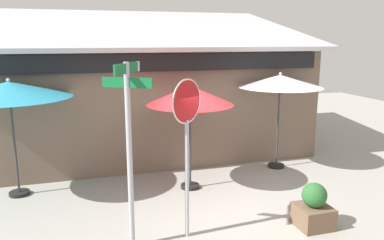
# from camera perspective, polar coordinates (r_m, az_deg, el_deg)

# --- Properties ---
(ground_plane) EXTENTS (28.00, 28.00, 0.10)m
(ground_plane) POSITION_cam_1_polar(r_m,az_deg,el_deg) (8.35, 3.35, -12.77)
(ground_plane) COLOR #9E9B93
(cafe_building) EXTENTS (9.46, 5.93, 4.49)m
(cafe_building) POSITION_cam_1_polar(r_m,az_deg,el_deg) (12.37, -6.43, 3.90)
(cafe_building) COLOR #705B4C
(cafe_building) RESTS_ON ground
(street_sign_post) EXTENTS (0.73, 0.78, 3.11)m
(street_sign_post) POSITION_cam_1_polar(r_m,az_deg,el_deg) (6.17, -9.45, -2.75)
(street_sign_post) COLOR #A8AAB2
(street_sign_post) RESTS_ON ground
(stop_sign) EXTENTS (0.61, 0.46, 2.82)m
(stop_sign) POSITION_cam_1_polar(r_m,az_deg,el_deg) (6.39, -0.78, -1.45)
(stop_sign) COLOR #A8AAB2
(stop_sign) RESTS_ON ground
(patio_umbrella_teal_left) EXTENTS (2.62, 2.62, 2.64)m
(patio_umbrella_teal_left) POSITION_cam_1_polar(r_m,az_deg,el_deg) (9.01, -25.80, 4.02)
(patio_umbrella_teal_left) COLOR black
(patio_umbrella_teal_left) RESTS_ON ground
(patio_umbrella_crimson_center) EXTENTS (1.98, 1.98, 2.50)m
(patio_umbrella_crimson_center) POSITION_cam_1_polar(r_m,az_deg,el_deg) (8.56, -0.30, 3.60)
(patio_umbrella_crimson_center) COLOR black
(patio_umbrella_crimson_center) RESTS_ON ground
(patio_umbrella_ivory_right) EXTENTS (2.23, 2.23, 2.61)m
(patio_umbrella_ivory_right) POSITION_cam_1_polar(r_m,az_deg,el_deg) (10.28, 13.10, 5.58)
(patio_umbrella_ivory_right) COLOR black
(patio_umbrella_ivory_right) RESTS_ON ground
(sidewalk_planter) EXTENTS (0.62, 0.62, 0.86)m
(sidewalk_planter) POSITION_cam_1_polar(r_m,az_deg,el_deg) (7.59, 17.79, -12.51)
(sidewalk_planter) COLOR brown
(sidewalk_planter) RESTS_ON ground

